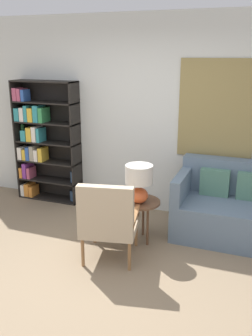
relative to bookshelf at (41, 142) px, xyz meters
name	(u,v)px	position (x,y,z in m)	size (l,w,h in m)	color
ground_plane	(82,283)	(1.62, -1.85, -0.90)	(14.00, 14.00, 0.00)	#847056
wall_back	(151,116)	(1.68, 0.18, 0.45)	(6.40, 0.08, 2.70)	silver
bookshelf	(41,142)	(0.00, 0.00, 0.00)	(0.99, 0.30, 1.81)	black
armchair	(108,219)	(1.70, -1.38, -0.39)	(0.69, 0.71, 0.92)	olive
couch	(249,211)	(3.09, -0.27, -0.55)	(1.76, 0.86, 0.91)	slate
side_table	(139,206)	(1.86, -0.81, -0.45)	(0.49, 0.49, 0.51)	brown
table_lamp	(139,180)	(1.87, -0.86, -0.11)	(0.32, 0.32, 0.46)	#C65128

